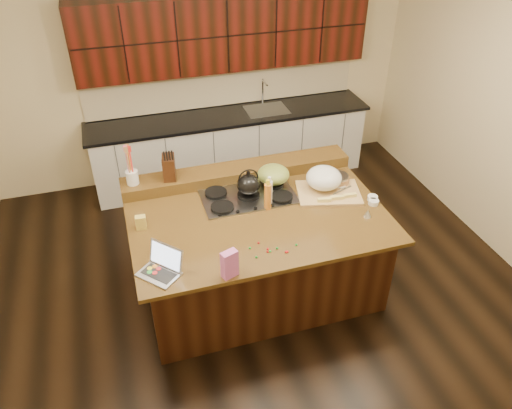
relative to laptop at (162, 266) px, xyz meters
name	(u,v)px	position (x,y,z in m)	size (l,w,h in m)	color
room	(258,176)	(0.97, 0.52, 0.37)	(5.52, 5.02, 2.72)	black
island	(257,251)	(0.97, 0.52, -0.52)	(2.40, 1.60, 0.92)	black
back_ledge	(238,172)	(0.97, 1.22, 0.00)	(2.40, 0.30, 0.12)	black
cooktop	(249,196)	(0.97, 0.82, -0.04)	(0.92, 0.52, 0.05)	gray
back_counter	(229,110)	(1.27, 2.75, 0.00)	(3.70, 0.66, 2.40)	silver
kettle	(248,185)	(0.97, 0.82, 0.09)	(0.23, 0.23, 0.21)	black
green_bowl	(273,174)	(1.27, 0.95, 0.07)	(0.33, 0.33, 0.18)	olive
laptop	(162,266)	(0.00, 0.00, 0.00)	(0.41, 0.41, 0.22)	#B7B7BC
oil_bottle	(268,197)	(1.09, 0.59, 0.07)	(0.07, 0.07, 0.27)	orange
vinegar_bottle	(269,193)	(1.13, 0.66, 0.06)	(0.06, 0.06, 0.25)	silver
wooden_tray	(325,181)	(1.73, 0.71, 0.05)	(0.71, 0.59, 0.25)	tan
ramekin_a	(373,198)	(2.12, 0.42, -0.04)	(0.10, 0.10, 0.04)	white
ramekin_b	(374,202)	(2.10, 0.36, -0.04)	(0.10, 0.10, 0.04)	white
ramekin_c	(341,187)	(1.91, 0.70, -0.04)	(0.10, 0.10, 0.04)	white
strainer_bowl	(337,181)	(1.91, 0.79, -0.02)	(0.24, 0.24, 0.09)	#996B3F
kitchen_timer	(367,213)	(1.95, 0.19, -0.03)	(0.08, 0.08, 0.07)	silver
pink_bag	(230,264)	(0.51, -0.21, 0.06)	(0.13, 0.07, 0.25)	#D966B8
candy_plate	(154,271)	(-0.07, 0.02, -0.05)	(0.18, 0.18, 0.01)	white
package_box	(141,222)	(-0.10, 0.63, 0.00)	(0.09, 0.06, 0.13)	gold
utensil_crock	(132,177)	(-0.10, 1.22, 0.13)	(0.12, 0.12, 0.14)	white
knife_block	(169,167)	(0.27, 1.22, 0.18)	(0.12, 0.20, 0.24)	black
gumdrop_0	(259,243)	(0.85, 0.11, -0.05)	(0.02, 0.02, 0.02)	red
gumdrop_1	(296,245)	(1.16, -0.01, -0.05)	(0.02, 0.02, 0.02)	#198C26
gumdrop_2	(268,249)	(0.90, 0.01, -0.05)	(0.02, 0.02, 0.02)	red
gumdrop_3	(256,257)	(0.78, -0.07, -0.05)	(0.02, 0.02, 0.02)	#198C26
gumdrop_4	(286,252)	(1.04, -0.08, -0.05)	(0.02, 0.02, 0.02)	red
gumdrop_5	(270,251)	(0.91, -0.03, -0.05)	(0.02, 0.02, 0.02)	#198C26
gumdrop_6	(287,252)	(1.05, -0.08, -0.05)	(0.02, 0.02, 0.02)	red
gumdrop_7	(250,248)	(0.76, 0.06, -0.05)	(0.02, 0.02, 0.02)	#198C26
gumdrop_8	(268,252)	(0.89, -0.03, -0.05)	(0.02, 0.02, 0.02)	red
gumdrop_9	(277,248)	(0.98, -0.01, -0.05)	(0.02, 0.02, 0.02)	#198C26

